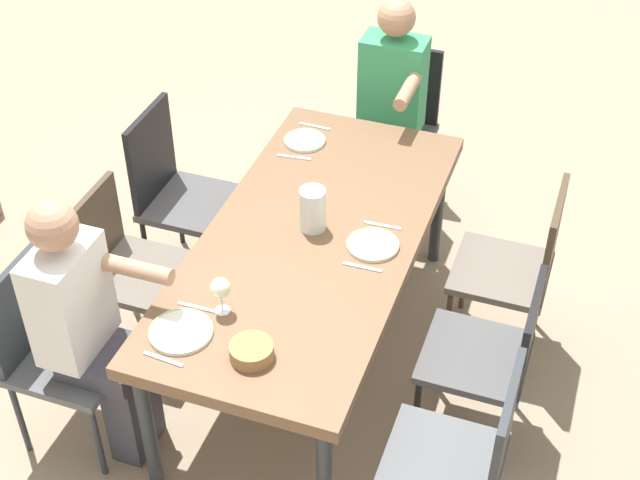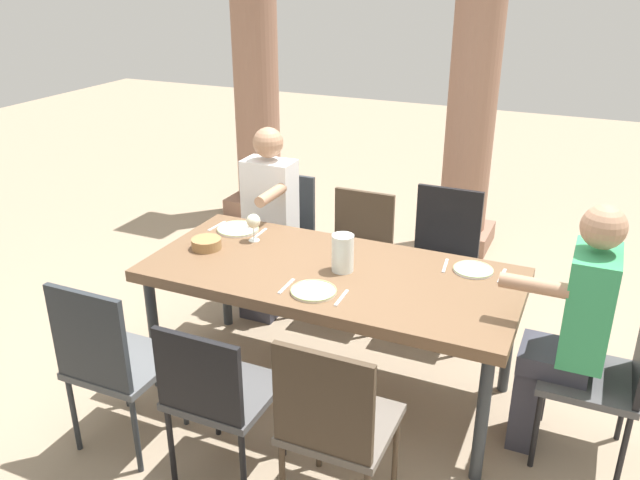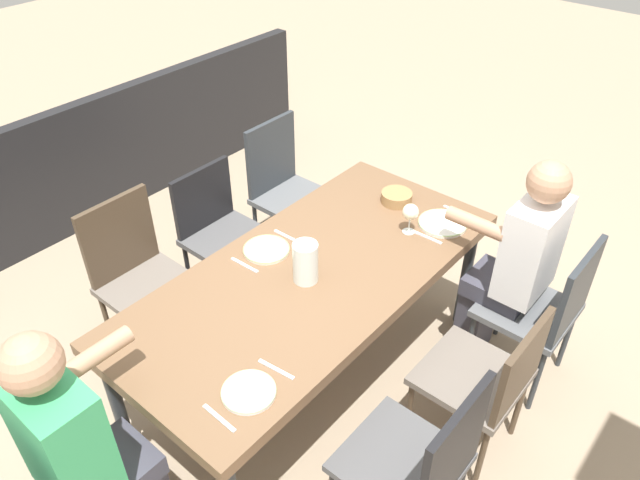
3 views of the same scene
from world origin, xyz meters
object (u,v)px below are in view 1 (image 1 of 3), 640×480
Objects in this scene: dining_table at (312,247)px; plate_2 at (305,140)px; bread_basket at (252,351)px; water_pitcher at (313,211)px; chair_head_east at (397,119)px; chair_east_south at (521,263)px; plate_1 at (373,245)px; chair_west_north at (53,344)px; chair_mid_north at (123,262)px; chair_east_north at (175,187)px; chair_west_south at (467,456)px; plate_0 at (181,331)px; chair_mid_south at (494,353)px; diner_woman_green at (389,111)px; diner_man_white at (89,325)px; wine_glass_0 at (220,289)px.

plate_2 reaches higher than dining_table.
water_pitcher is at bearing 3.53° from bread_basket.
chair_head_east is at bearing 0.00° from dining_table.
chair_east_south reaches higher than plate_1.
chair_west_north is at bearing 157.90° from plate_2.
chair_mid_north is at bearing 101.72° from dining_table.
chair_head_east is at bearing 0.90° from bread_basket.
chair_east_north is 5.60× the size of bread_basket.
chair_head_east reaches higher than plate_1.
chair_west_south is at bearing -90.00° from chair_west_north.
chair_mid_north is (-0.18, 0.87, -0.19)m from dining_table.
plate_0 is at bearing -132.55° from chair_mid_north.
chair_west_north is 1.85m from chair_mid_south.
plate_2 is (1.46, -0.59, 0.25)m from chair_west_north.
chair_east_north is 1.35m from chair_head_east.
chair_east_south is 0.71× the size of diner_woman_green.
plate_0 and plate_2 have the same top height.
dining_table is 2.33× the size of chair_mid_south.
plate_0 is (0.03, 1.16, 0.23)m from chair_west_south.
plate_0 is at bearing 88.59° from chair_west_south.
diner_man_white reaches higher than chair_east_south.
water_pitcher reaches higher than chair_mid_north.
bread_basket is (-0.57, -0.91, 0.28)m from chair_mid_north.
chair_east_south is at bearing -69.73° from water_pitcher.
chair_head_east is 5.43× the size of bread_basket.
chair_east_south is 1.94m from diner_man_white.
wine_glass_0 is 0.64m from water_pitcher.
bread_basket is (-0.57, 0.84, 0.28)m from chair_mid_south.
plate_2 is at bearing 5.20° from wine_glass_0.
chair_west_north is at bearing 123.18° from chair_east_south.
chair_west_south is at bearing -157.91° from chair_head_east.
diner_man_white is (-1.15, -0.21, 0.15)m from chair_east_north.
bread_basket is at bearing -176.47° from water_pitcher.
chair_east_north is 1.77m from chair_east_south.
plate_0 is 0.23m from wine_glass_0.
chair_head_east is 1.44m from plate_1.
chair_east_north is 1.24m from plate_1.
chair_west_south reaches higher than bread_basket.
chair_west_south is (-0.00, -1.76, 0.01)m from chair_west_north.
chair_east_south is 1.00× the size of chair_head_east.
plate_1 is at bearing 71.23° from chair_mid_south.
wine_glass_0 is (-0.96, -0.71, 0.33)m from chair_east_north.
water_pitcher is at bearing 110.27° from chair_east_south.
plate_1 is (0.02, -0.27, 0.07)m from dining_table.
chair_east_north is at bearing 117.08° from plate_2.
plate_2 is (0.88, 1.16, 0.26)m from chair_mid_south.
chair_head_east is (1.03, -0.88, -0.02)m from chair_east_north.
plate_2 is at bearing 23.14° from water_pitcher.
chair_mid_south is 1.48m from plate_2.
plate_2 is (0.30, 1.17, 0.23)m from chair_east_south.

